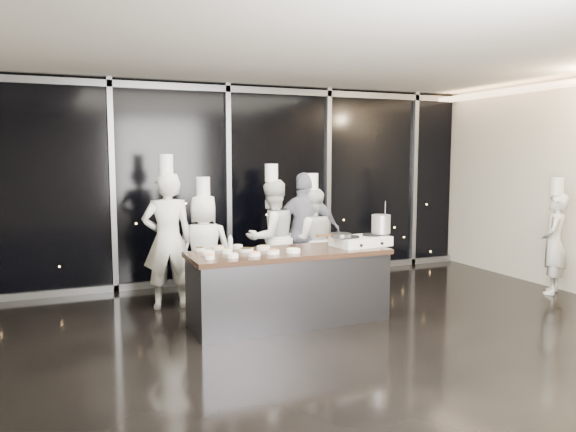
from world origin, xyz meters
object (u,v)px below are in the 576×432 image
(chef_center, at_px, (272,237))
(guest, at_px, (305,233))
(stove, at_px, (361,241))
(stock_pot, at_px, (381,224))
(chef_left, at_px, (204,248))
(chef_far_left, at_px, (168,239))
(demo_counter, at_px, (289,286))
(chef_side, at_px, (554,242))
(frying_pan, at_px, (340,235))
(chef_right, at_px, (312,240))

(chef_center, bearing_deg, guest, 161.37)
(chef_center, bearing_deg, stove, 103.38)
(stock_pot, bearing_deg, chef_left, 148.46)
(stock_pot, height_order, chef_far_left, chef_far_left)
(demo_counter, height_order, stove, stove)
(stock_pot, xyz_separation_m, chef_left, (-2.05, 1.26, -0.38))
(chef_far_left, bearing_deg, chef_side, 170.61)
(demo_counter, relative_size, stock_pot, 10.05)
(frying_pan, bearing_deg, stove, 1.32)
(chef_side, bearing_deg, stove, -40.17)
(stock_pot, xyz_separation_m, chef_side, (2.89, -0.19, -0.39))
(chef_side, bearing_deg, guest, -61.41)
(guest, bearing_deg, frying_pan, 97.71)
(chef_center, xyz_separation_m, chef_right, (0.61, -0.07, -0.07))
(chef_left, height_order, chef_center, chef_center)
(demo_counter, xyz_separation_m, guest, (0.83, 1.32, 0.45))
(guest, xyz_separation_m, chef_side, (3.37, -1.51, -0.12))
(chef_center, xyz_separation_m, guest, (0.52, -0.05, 0.04))
(chef_left, bearing_deg, stove, 160.87)
(demo_counter, distance_m, frying_pan, 0.90)
(stove, height_order, chef_left, chef_left)
(chef_far_left, height_order, chef_left, chef_far_left)
(stove, height_order, stock_pot, stock_pot)
(stock_pot, distance_m, chef_left, 2.43)
(chef_right, height_order, chef_side, chef_right)
(chef_far_left, bearing_deg, chef_right, -173.33)
(stock_pot, bearing_deg, chef_far_left, 153.69)
(demo_counter, bearing_deg, chef_right, 54.68)
(stove, xyz_separation_m, stock_pot, (0.32, 0.03, 0.20))
(frying_pan, height_order, guest, guest)
(stock_pot, xyz_separation_m, chef_far_left, (-2.54, 1.26, -0.22))
(frying_pan, height_order, chef_side, chef_side)
(stove, height_order, chef_side, chef_side)
(chef_left, xyz_separation_m, chef_side, (4.94, -1.44, -0.00))
(frying_pan, xyz_separation_m, chef_center, (-0.35, 1.45, -0.20))
(demo_counter, bearing_deg, guest, 57.87)
(chef_far_left, distance_m, chef_center, 1.55)
(chef_center, distance_m, chef_right, 0.62)
(chef_center, bearing_deg, frying_pan, 91.14)
(stock_pot, xyz_separation_m, guest, (-0.48, 1.32, -0.26))
(guest, relative_size, chef_side, 1.04)
(stove, bearing_deg, guest, 90.19)
(chef_far_left, distance_m, chef_left, 0.52)
(chef_center, relative_size, guest, 1.07)
(demo_counter, relative_size, chef_far_left, 1.19)
(guest, bearing_deg, chef_left, 16.83)
(chef_left, relative_size, chef_right, 0.99)
(chef_far_left, bearing_deg, demo_counter, 139.99)
(guest, distance_m, chef_right, 0.14)
(chef_far_left, bearing_deg, stove, 155.50)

